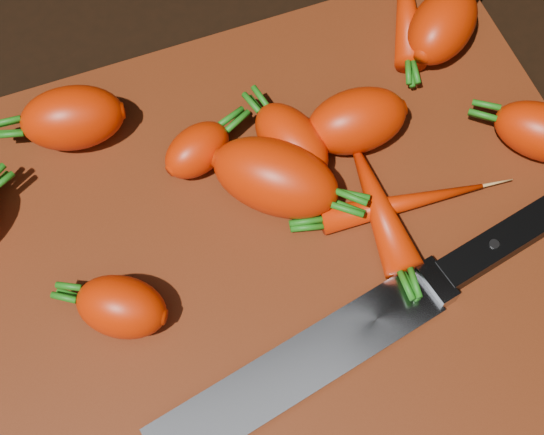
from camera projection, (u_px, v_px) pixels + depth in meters
name	position (u px, v px, depth m)	size (l,w,h in m)	color
ground	(277.00, 248.00, 0.58)	(2.00, 2.00, 0.01)	black
cutting_board	(277.00, 242.00, 0.57)	(0.50, 0.40, 0.01)	maroon
carrot_1	(122.00, 307.00, 0.52)	(0.06, 0.04, 0.04)	red
carrot_2	(276.00, 178.00, 0.56)	(0.10, 0.06, 0.06)	red
carrot_3	(291.00, 141.00, 0.58)	(0.07, 0.04, 0.04)	red
carrot_4	(357.00, 121.00, 0.58)	(0.08, 0.05, 0.05)	red
carrot_5	(197.00, 150.00, 0.58)	(0.06, 0.04, 0.04)	red
carrot_6	(542.00, 132.00, 0.58)	(0.07, 0.04, 0.04)	red
carrot_7	(406.00, 2.00, 0.65)	(0.13, 0.03, 0.03)	red
carrot_8	(403.00, 203.00, 0.57)	(0.13, 0.02, 0.02)	red
carrot_9	(377.00, 203.00, 0.56)	(0.11, 0.03, 0.03)	red
carrot_10	(443.00, 25.00, 0.62)	(0.08, 0.05, 0.05)	red
carrot_11	(73.00, 118.00, 0.58)	(0.08, 0.05, 0.05)	red
knife	(325.00, 352.00, 0.52)	(0.36, 0.10, 0.02)	gray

